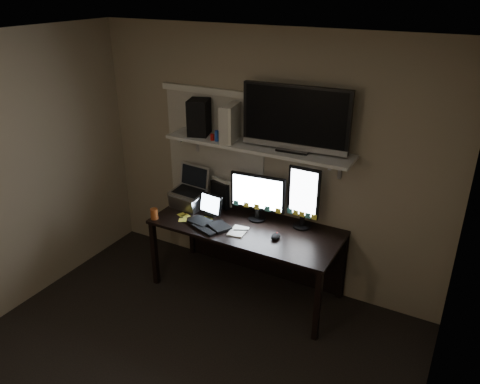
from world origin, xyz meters
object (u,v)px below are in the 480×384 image
Objects in this scene: monitor_landscape at (258,197)px; speaker at (199,117)px; desk at (252,236)px; cup at (154,214)px; mouse at (276,236)px; tablet at (211,205)px; game_console at (231,123)px; keyboard at (210,224)px; tv at (296,119)px; laptop at (188,188)px; monitor_portrait at (304,198)px.

speaker is (-0.66, 0.04, 0.68)m from monitor_landscape.
desk is 17.02× the size of cup.
desk is at bearing 147.93° from mouse.
tablet is 0.85m from speaker.
speaker is (0.23, 0.50, 0.87)m from cup.
game_console is at bearing 154.79° from mouse.
keyboard is (-0.34, -0.32, -0.22)m from monitor_landscape.
keyboard is 0.23m from tablet.
desk is 1.88× the size of tv.
keyboard is at bearing -54.46° from tablet.
game_console is at bearing 17.07° from laptop.
monitor_landscape is 1.35× the size of laptop.
monitor_portrait is at bearing 9.59° from tv.
laptop is (-1.18, -0.15, -0.10)m from monitor_portrait.
monitor_landscape is 0.75m from laptop.
tablet is 0.66× the size of laptop.
game_console is 0.37m from speaker.
monitor_landscape is 0.45m from monitor_portrait.
tablet is at bearing 136.95° from keyboard.
speaker is (-0.37, 0.02, 0.00)m from game_console.
monitor_landscape is 0.95m from speaker.
mouse is 1.13× the size of cup.
tablet is 2.50× the size of cup.
keyboard is (-0.78, -0.39, -0.29)m from monitor_portrait.
tv is (0.02, 0.29, 1.01)m from mouse.
speaker is (-0.22, 0.18, 0.81)m from tablet.
laptop is 0.42× the size of tv.
desk is 1.13m from game_console.
desk is 5.25× the size of game_console.
speaker reaches higher than monitor_landscape.
cup is (-0.88, -0.47, -0.18)m from monitor_landscape.
monitor_landscape is 0.48m from tablet.
speaker reaches higher than laptop.
laptop reaches higher than desk.
desk is 6.79× the size of tablet.
tv is (1.21, 0.51, 0.98)m from cup.
monitor_landscape reaches higher than cup.
tv is 0.63m from game_console.
tv is at bearing 1.65° from monitor_landscape.
laptop is at bearing -177.03° from tv.
tablet is at bearing -56.42° from speaker.
monitor_landscape is at bearing -13.84° from game_console.
laptop is (-0.71, -0.03, 0.38)m from desk.
monitor_portrait is 0.74m from tv.
cup is 0.11× the size of tv.
game_console is (-0.29, 0.02, 0.68)m from monitor_landscape.
cup is (-0.54, -0.14, 0.04)m from keyboard.
tv is at bearing 13.55° from desk.
tablet reaches higher than mouse.
tablet reaches higher than keyboard.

